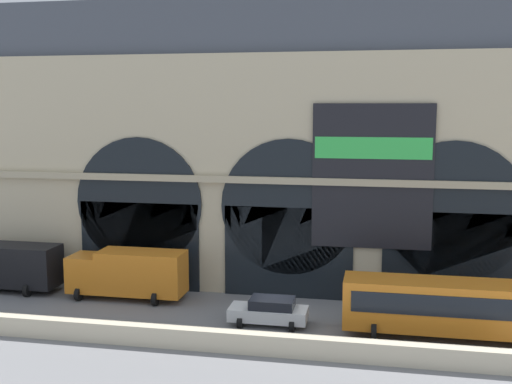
% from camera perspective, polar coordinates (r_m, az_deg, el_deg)
% --- Properties ---
extents(ground_plane, '(200.00, 200.00, 0.00)m').
position_cam_1_polar(ground_plane, '(36.05, 1.76, -11.92)').
color(ground_plane, slate).
extents(quay_parapet_wall, '(90.00, 0.70, 1.06)m').
position_cam_1_polar(quay_parapet_wall, '(31.74, 0.40, -13.73)').
color(quay_parapet_wall, beige).
rests_on(quay_parapet_wall, ground).
extents(station_building, '(42.10, 6.02, 19.11)m').
position_cam_1_polar(station_building, '(41.71, 3.62, 3.90)').
color(station_building, '#BCAD8C').
rests_on(station_building, ground).
extents(box_truck_west, '(7.50, 2.91, 3.12)m').
position_cam_1_polar(box_truck_west, '(44.81, -21.99, -6.26)').
color(box_truck_west, black).
rests_on(box_truck_west, ground).
extents(box_truck_midwest, '(7.50, 2.91, 3.12)m').
position_cam_1_polar(box_truck_midwest, '(40.66, -11.62, -7.26)').
color(box_truck_midwest, orange).
rests_on(box_truck_midwest, ground).
extents(car_center, '(4.40, 2.22, 1.55)m').
position_cam_1_polar(car_center, '(35.52, 1.23, -10.86)').
color(car_center, white).
rests_on(car_center, ground).
extents(bus_mideast, '(11.00, 3.25, 3.10)m').
position_cam_1_polar(bus_mideast, '(34.71, 17.29, -9.98)').
color(bus_mideast, orange).
rests_on(bus_mideast, ground).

